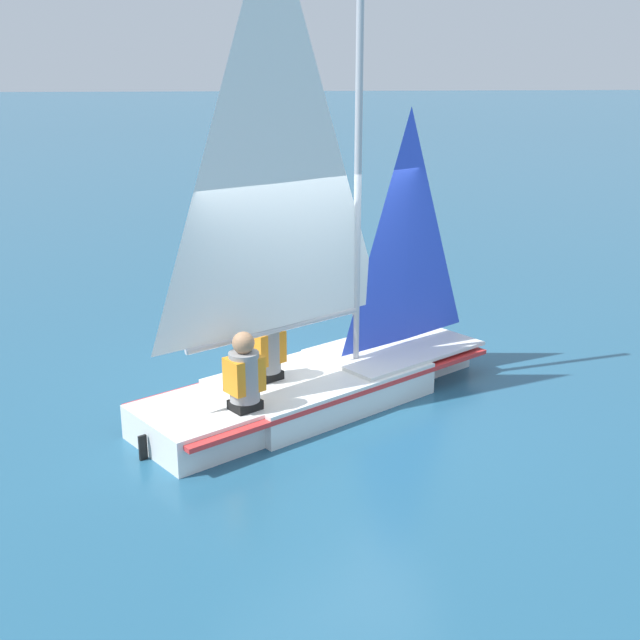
% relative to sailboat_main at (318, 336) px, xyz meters
% --- Properties ---
extents(ground_plane, '(260.00, 260.00, 0.00)m').
position_rel_sailboat_main_xyz_m(ground_plane, '(-0.02, 0.03, -0.79)').
color(ground_plane, '#235675').
extents(sailboat_main, '(3.37, 4.22, 5.20)m').
position_rel_sailboat_main_xyz_m(sailboat_main, '(0.00, 0.00, 0.00)').
color(sailboat_main, white).
rests_on(sailboat_main, ground_plane).
extents(sailor_helm, '(0.41, 0.43, 1.16)m').
position_rel_sailboat_main_xyz_m(sailor_helm, '(0.14, -0.57, -0.16)').
color(sailor_helm, black).
rests_on(sailor_helm, ground_plane).
extents(sailor_crew, '(0.41, 0.43, 1.16)m').
position_rel_sailboat_main_xyz_m(sailor_crew, '(0.92, -0.83, -0.16)').
color(sailor_crew, black).
rests_on(sailor_crew, ground_plane).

